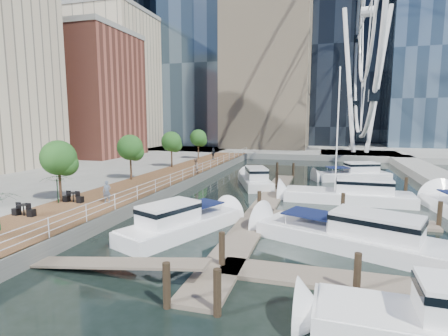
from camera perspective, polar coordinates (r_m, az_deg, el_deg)
name	(u,v)px	position (r m, az deg, el deg)	size (l,w,h in m)	color
ground	(181,248)	(20.19, -7.10, -12.76)	(520.00, 520.00, 0.00)	black
boardwalk	(157,184)	(36.90, -10.87, -2.54)	(6.00, 60.00, 1.00)	brown
seawall	(184,185)	(35.66, -6.56, -2.81)	(0.25, 60.00, 1.00)	#595954
land_far	(301,140)	(119.76, 12.42, 4.57)	(200.00, 114.00, 1.00)	gray
pier	(360,155)	(69.96, 21.26, 1.96)	(14.00, 12.00, 1.00)	gray
railing	(183,175)	(35.53, -6.74, -1.18)	(0.10, 60.00, 1.05)	white
floating_docks	(328,206)	(28.11, 16.57, -6.03)	(16.00, 34.00, 2.60)	#6D6051
midrise_condos	(42,77)	(60.64, -27.54, 13.01)	(19.00, 67.00, 28.00)	#BCAD8E
ferris_wheel	(367,12)	(72.14, 22.35, 22.46)	(5.80, 45.60, 47.80)	white
street_trees	(130,148)	(36.71, -15.08, 3.24)	(2.60, 42.60, 4.60)	#3F2B1C
cafe_tables	(1,219)	(24.26, -32.62, -7.03)	(2.50, 13.70, 0.74)	black
yacht_foreground	(351,247)	(21.28, 20.01, -12.08)	(3.11, 11.60, 2.15)	white
pedestrian_near	(107,192)	(27.22, -18.57, -3.69)	(0.60, 0.39, 1.65)	#515C6C
pedestrian_mid	(195,166)	(39.92, -4.69, 0.33)	(0.83, 0.65, 1.71)	gray
pedestrian_far	(213,154)	(53.73, -1.77, 2.37)	(1.08, 0.45, 1.84)	#30363C
moored_yachts	(349,207)	(30.71, 19.72, -5.94)	(24.97, 35.87, 11.50)	white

